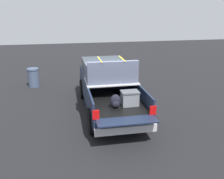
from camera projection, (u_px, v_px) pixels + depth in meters
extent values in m
plane|color=black|center=(109.00, 111.00, 10.37)|extent=(40.00, 40.00, 0.00)
cube|color=#162138|center=(109.00, 96.00, 10.17)|extent=(5.50, 1.92, 0.44)
cube|color=black|center=(115.00, 101.00, 8.98)|extent=(2.80, 1.80, 0.04)
cube|color=#162138|center=(89.00, 96.00, 8.74)|extent=(2.80, 0.06, 0.50)
cube|color=#162138|center=(141.00, 93.00, 9.08)|extent=(2.80, 0.06, 0.50)
cube|color=#162138|center=(108.00, 84.00, 10.18)|extent=(0.06, 1.80, 0.50)
cube|color=#162138|center=(127.00, 121.00, 7.42)|extent=(0.55, 1.80, 0.04)
cube|color=#B2B2B7|center=(111.00, 81.00, 9.54)|extent=(1.25, 1.92, 0.04)
cube|color=#162138|center=(104.00, 76.00, 11.28)|extent=(2.30, 1.92, 0.50)
cube|color=#2D3842|center=(104.00, 66.00, 11.03)|extent=(1.94, 1.76, 0.48)
cube|color=#162138|center=(99.00, 70.00, 12.56)|extent=(0.40, 1.82, 0.38)
cube|color=#B2B2B7|center=(125.00, 129.00, 7.67)|extent=(0.24, 1.92, 0.24)
cube|color=red|center=(96.00, 115.00, 7.44)|extent=(0.06, 0.20, 0.28)
cube|color=red|center=(153.00, 110.00, 7.77)|extent=(0.06, 0.20, 0.28)
cylinder|color=black|center=(84.00, 89.00, 11.70)|extent=(0.87, 0.30, 0.87)
cylinder|color=black|center=(121.00, 86.00, 12.02)|extent=(0.87, 0.30, 0.87)
cylinder|color=black|center=(93.00, 121.00, 8.44)|extent=(0.87, 0.30, 0.87)
cylinder|color=black|center=(143.00, 116.00, 8.76)|extent=(0.87, 0.30, 0.87)
cube|color=slate|center=(130.00, 99.00, 8.48)|extent=(0.40, 0.55, 0.44)
cube|color=#505359|center=(130.00, 92.00, 8.40)|extent=(0.44, 0.59, 0.05)
ellipsoid|color=black|center=(115.00, 101.00, 8.26)|extent=(0.20, 0.35, 0.46)
ellipsoid|color=black|center=(116.00, 104.00, 8.18)|extent=(0.09, 0.25, 0.20)
cube|color=#4C5166|center=(111.00, 75.00, 9.47)|extent=(0.93, 1.85, 0.42)
cube|color=#4C5166|center=(113.00, 67.00, 8.99)|extent=(0.16, 1.85, 0.40)
cube|color=#4C5166|center=(89.00, 68.00, 9.27)|extent=(0.69, 0.20, 0.22)
cube|color=#4C5166|center=(132.00, 66.00, 9.57)|extent=(0.69, 0.20, 0.22)
cube|color=yellow|center=(100.00, 59.00, 9.20)|extent=(1.03, 0.03, 0.02)
cube|color=yellow|center=(122.00, 59.00, 9.35)|extent=(1.03, 0.03, 0.02)
cylinder|color=#3F4C66|center=(34.00, 78.00, 13.32)|extent=(0.56, 0.56, 0.90)
cylinder|color=#3F4C66|center=(33.00, 69.00, 13.17)|extent=(0.60, 0.60, 0.08)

